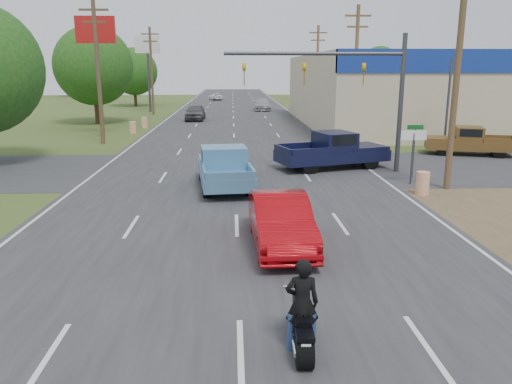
{
  "coord_description": "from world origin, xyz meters",
  "views": [
    {
      "loc": [
        -0.1,
        -8.44,
        5.23
      ],
      "look_at": [
        0.65,
        7.53,
        1.3
      ],
      "focal_mm": 35.0,
      "sensor_mm": 36.0,
      "label": 1
    }
  ],
  "objects_px": {
    "blue_pickup": "(224,167)",
    "distant_car_grey": "(195,112)",
    "distant_car_silver": "(263,104)",
    "distant_car_white": "(215,97)",
    "rider": "(302,308)",
    "navy_pickup": "(335,150)",
    "brown_pickup": "(468,141)",
    "motorcycle": "(302,330)",
    "red_convertible": "(281,222)"
  },
  "relations": [
    {
      "from": "brown_pickup",
      "to": "rider",
      "type": "bearing_deg",
      "value": 166.42
    },
    {
      "from": "brown_pickup",
      "to": "distant_car_grey",
      "type": "bearing_deg",
      "value": 57.1
    },
    {
      "from": "red_convertible",
      "to": "motorcycle",
      "type": "bearing_deg",
      "value": -93.59
    },
    {
      "from": "distant_car_grey",
      "to": "distant_car_white",
      "type": "bearing_deg",
      "value": 89.74
    },
    {
      "from": "blue_pickup",
      "to": "distant_car_silver",
      "type": "relative_size",
      "value": 1.11
    },
    {
      "from": "blue_pickup",
      "to": "brown_pickup",
      "type": "height_order",
      "value": "blue_pickup"
    },
    {
      "from": "blue_pickup",
      "to": "distant_car_white",
      "type": "distance_m",
      "value": 66.82
    },
    {
      "from": "brown_pickup",
      "to": "motorcycle",
      "type": "bearing_deg",
      "value": 166.47
    },
    {
      "from": "rider",
      "to": "navy_pickup",
      "type": "distance_m",
      "value": 18.48
    },
    {
      "from": "blue_pickup",
      "to": "distant_car_white",
      "type": "bearing_deg",
      "value": 86.16
    },
    {
      "from": "distant_car_grey",
      "to": "red_convertible",
      "type": "bearing_deg",
      "value": -80.88
    },
    {
      "from": "red_convertible",
      "to": "brown_pickup",
      "type": "distance_m",
      "value": 20.95
    },
    {
      "from": "rider",
      "to": "brown_pickup",
      "type": "relative_size",
      "value": 0.31
    },
    {
      "from": "red_convertible",
      "to": "distant_car_grey",
      "type": "height_order",
      "value": "distant_car_grey"
    },
    {
      "from": "blue_pickup",
      "to": "rider",
      "type": "bearing_deg",
      "value": -89.08
    },
    {
      "from": "red_convertible",
      "to": "brown_pickup",
      "type": "bearing_deg",
      "value": 48.46
    },
    {
      "from": "blue_pickup",
      "to": "motorcycle",
      "type": "bearing_deg",
      "value": -89.11
    },
    {
      "from": "rider",
      "to": "distant_car_white",
      "type": "distance_m",
      "value": 80.67
    },
    {
      "from": "distant_car_silver",
      "to": "navy_pickup",
      "type": "bearing_deg",
      "value": -84.84
    },
    {
      "from": "distant_car_white",
      "to": "red_convertible",
      "type": "bearing_deg",
      "value": 83.94
    },
    {
      "from": "motorcycle",
      "to": "distant_car_white",
      "type": "distance_m",
      "value": 80.71
    },
    {
      "from": "red_convertible",
      "to": "blue_pickup",
      "type": "xyz_separation_m",
      "value": [
        -1.83,
        8.0,
        0.16
      ]
    },
    {
      "from": "motorcycle",
      "to": "distant_car_silver",
      "type": "xyz_separation_m",
      "value": [
        2.72,
        57.85,
        0.31
      ]
    },
    {
      "from": "brown_pickup",
      "to": "distant_car_white",
      "type": "height_order",
      "value": "brown_pickup"
    },
    {
      "from": "red_convertible",
      "to": "distant_car_white",
      "type": "xyz_separation_m",
      "value": [
        -4.36,
        74.78,
        -0.2
      ]
    },
    {
      "from": "red_convertible",
      "to": "distant_car_silver",
      "type": "height_order",
      "value": "red_convertible"
    },
    {
      "from": "blue_pickup",
      "to": "brown_pickup",
      "type": "relative_size",
      "value": 1.02
    },
    {
      "from": "red_convertible",
      "to": "blue_pickup",
      "type": "distance_m",
      "value": 8.21
    },
    {
      "from": "rider",
      "to": "distant_car_grey",
      "type": "distance_m",
      "value": 45.2
    },
    {
      "from": "brown_pickup",
      "to": "distant_car_silver",
      "type": "relative_size",
      "value": 1.08
    },
    {
      "from": "motorcycle",
      "to": "brown_pickup",
      "type": "height_order",
      "value": "brown_pickup"
    },
    {
      "from": "rider",
      "to": "navy_pickup",
      "type": "bearing_deg",
      "value": -101.37
    },
    {
      "from": "red_convertible",
      "to": "blue_pickup",
      "type": "relative_size",
      "value": 0.82
    },
    {
      "from": "blue_pickup",
      "to": "distant_car_grey",
      "type": "relative_size",
      "value": 1.2
    },
    {
      "from": "rider",
      "to": "navy_pickup",
      "type": "xyz_separation_m",
      "value": [
        4.24,
        17.99,
        0.12
      ]
    },
    {
      "from": "motorcycle",
      "to": "distant_car_grey",
      "type": "bearing_deg",
      "value": 98.5
    },
    {
      "from": "motorcycle",
      "to": "blue_pickup",
      "type": "bearing_deg",
      "value": 98.81
    },
    {
      "from": "red_convertible",
      "to": "navy_pickup",
      "type": "distance_m",
      "value": 12.87
    },
    {
      "from": "navy_pickup",
      "to": "distant_car_grey",
      "type": "height_order",
      "value": "navy_pickup"
    },
    {
      "from": "distant_car_silver",
      "to": "distant_car_white",
      "type": "distance_m",
      "value": 23.79
    },
    {
      "from": "navy_pickup",
      "to": "distant_car_grey",
      "type": "bearing_deg",
      "value": -178.16
    },
    {
      "from": "motorcycle",
      "to": "brown_pickup",
      "type": "xyz_separation_m",
      "value": [
        13.48,
        22.0,
        0.44
      ]
    },
    {
      "from": "red_convertible",
      "to": "distant_car_silver",
      "type": "relative_size",
      "value": 0.9
    },
    {
      "from": "brown_pickup",
      "to": "distant_car_grey",
      "type": "distance_m",
      "value": 29.59
    },
    {
      "from": "brown_pickup",
      "to": "red_convertible",
      "type": "bearing_deg",
      "value": 158.48
    },
    {
      "from": "motorcycle",
      "to": "distant_car_white",
      "type": "relative_size",
      "value": 0.48
    },
    {
      "from": "blue_pickup",
      "to": "distant_car_silver",
      "type": "distance_m",
      "value": 44.23
    },
    {
      "from": "navy_pickup",
      "to": "brown_pickup",
      "type": "height_order",
      "value": "navy_pickup"
    },
    {
      "from": "motorcycle",
      "to": "distant_car_silver",
      "type": "height_order",
      "value": "distant_car_silver"
    },
    {
      "from": "navy_pickup",
      "to": "distant_car_grey",
      "type": "xyz_separation_m",
      "value": [
        -9.44,
        26.92,
        -0.17
      ]
    }
  ]
}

